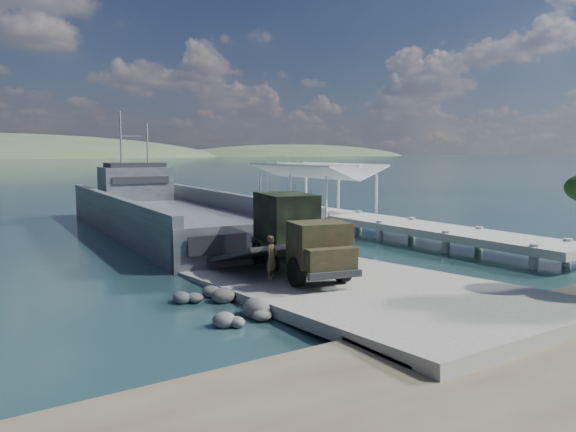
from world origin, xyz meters
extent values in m
plane|color=#1A3C3E|center=(0.00, 0.00, 0.00)|extent=(1400.00, 1400.00, 0.00)
cube|color=gray|center=(0.00, -1.00, 0.25)|extent=(10.00, 18.00, 0.50)
cube|color=#B0AEA5|center=(13.00, 18.00, 1.00)|extent=(4.00, 44.00, 0.50)
cube|color=#3E4349|center=(0.50, 22.35, 0.46)|extent=(11.47, 31.33, 2.56)
cube|color=#3E4349|center=(-3.79, 22.67, 2.36)|extent=(2.89, 30.69, 1.33)
cube|color=#3E4349|center=(4.79, 22.03, 2.36)|extent=(2.89, 30.69, 1.33)
cube|color=#3E4349|center=(-0.63, 7.13, 1.02)|extent=(9.22, 1.09, 2.66)
cube|color=#3E4349|center=(1.26, 32.57, 3.28)|extent=(6.43, 4.54, 3.07)
cube|color=#282A2D|center=(1.26, 32.57, 5.02)|extent=(5.35, 3.65, 0.41)
cylinder|color=#9A9EA0|center=(0.03, 32.66, 7.38)|extent=(0.16, 0.16, 5.12)
cylinder|color=#9A9EA0|center=(2.48, 32.48, 6.86)|extent=(0.16, 0.16, 4.10)
cylinder|color=black|center=(-2.44, 0.29, 1.12)|extent=(0.69, 1.31, 1.25)
cylinder|color=black|center=(-0.28, -0.18, 1.12)|extent=(0.69, 1.31, 1.25)
cylinder|color=black|center=(-1.73, 3.47, 1.12)|extent=(0.69, 1.31, 1.25)
cylinder|color=black|center=(0.42, 3.00, 1.12)|extent=(0.69, 1.31, 1.25)
cylinder|color=black|center=(-1.32, 5.35, 1.12)|extent=(0.69, 1.31, 1.25)
cylinder|color=black|center=(0.83, 4.87, 1.12)|extent=(0.69, 1.31, 1.25)
cube|color=black|center=(-0.78, 2.67, 1.27)|extent=(3.63, 7.57, 0.24)
cube|color=black|center=(-1.34, 0.15, 2.27)|extent=(2.75, 2.39, 1.92)
cube|color=black|center=(-1.59, -0.98, 1.79)|extent=(2.34, 1.32, 0.96)
cube|color=black|center=(-0.49, 3.99, 1.60)|extent=(3.29, 4.82, 0.34)
cube|color=black|center=(-0.45, 4.17, 2.99)|extent=(3.03, 4.05, 2.40)
cube|color=#282A2D|center=(-1.69, -1.45, 1.22)|extent=(2.39, 0.75, 0.29)
imported|color=black|center=(-3.42, 0.75, 1.42)|extent=(0.80, 0.72, 1.84)
cube|color=white|center=(16.75, 29.66, 0.24)|extent=(1.71, 5.24, 0.85)
cube|color=white|center=(16.79, 28.72, 0.80)|extent=(1.38, 1.56, 0.57)
cylinder|color=#9A9EA0|center=(16.75, 29.66, 3.30)|extent=(0.09, 0.09, 5.65)
cube|color=white|center=(20.39, 40.00, 0.23)|extent=(2.44, 5.20, 0.82)
cube|color=white|center=(20.57, 39.11, 0.77)|extent=(1.54, 1.69, 0.55)
cylinder|color=#9A9EA0|center=(20.39, 40.00, 3.19)|extent=(0.09, 0.09, 5.46)
camera|label=1|loc=(-15.90, -19.36, 6.33)|focal=35.00mm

